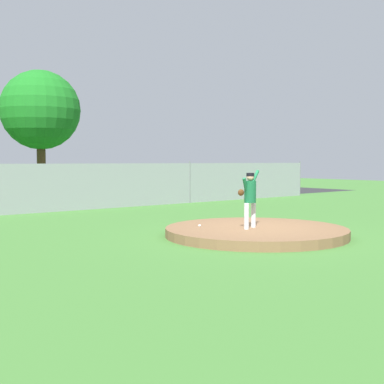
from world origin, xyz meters
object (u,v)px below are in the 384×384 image
(pitcher_youth, at_px, (250,194))
(baseball, at_px, (200,226))
(traffic_cone_orange, at_px, (210,191))
(parked_car_charcoal, at_px, (14,188))
(parked_car_champagne, at_px, (82,186))
(parked_car_red, at_px, (131,184))
(parked_car_teal, at_px, (215,181))
(parked_car_white, at_px, (174,182))

(pitcher_youth, relative_size, baseball, 21.52)
(traffic_cone_orange, bearing_deg, parked_car_charcoal, 176.10)
(pitcher_youth, xyz_separation_m, traffic_cone_orange, (10.31, 13.33, -0.91))
(parked_car_champagne, bearing_deg, parked_car_red, 3.66)
(pitcher_youth, bearing_deg, parked_car_red, 69.50)
(parked_car_teal, bearing_deg, parked_car_charcoal, -176.53)
(parked_car_charcoal, relative_size, parked_car_red, 0.96)
(parked_car_red, xyz_separation_m, traffic_cone_orange, (4.90, -1.14, -0.53))
(pitcher_youth, bearing_deg, baseball, 129.19)
(parked_car_champagne, bearing_deg, parked_car_teal, 3.90)
(parked_car_white, xyz_separation_m, traffic_cone_orange, (1.51, -1.60, -0.57))
(parked_car_teal, relative_size, parked_car_red, 1.04)
(pitcher_youth, height_order, traffic_cone_orange, pitcher_youth)
(baseball, distance_m, parked_car_white, 16.91)
(parked_car_white, height_order, traffic_cone_orange, parked_car_white)
(parked_car_charcoal, distance_m, traffic_cone_orange, 11.66)
(parked_car_white, height_order, parked_car_champagne, parked_car_white)
(pitcher_youth, height_order, baseball, pitcher_youth)
(parked_car_teal, height_order, traffic_cone_orange, parked_car_teal)
(parked_car_white, bearing_deg, parked_car_champagne, -174.17)
(parked_car_red, distance_m, parked_car_white, 3.42)
(baseball, relative_size, parked_car_red, 0.02)
(traffic_cone_orange, bearing_deg, parked_car_red, 166.95)
(parked_car_charcoal, relative_size, parked_car_white, 0.98)
(parked_car_charcoal, bearing_deg, baseball, -88.08)
(parked_car_teal, height_order, parked_car_white, parked_car_white)
(parked_car_teal, relative_size, parked_car_champagne, 1.15)
(parked_car_champagne, bearing_deg, baseball, -103.41)
(parked_car_charcoal, height_order, traffic_cone_orange, parked_car_charcoal)
(pitcher_youth, relative_size, parked_car_red, 0.35)
(parked_car_teal, bearing_deg, traffic_cone_orange, -138.81)
(traffic_cone_orange, bearing_deg, pitcher_youth, -127.72)
(parked_car_teal, height_order, parked_car_champagne, parked_car_teal)
(pitcher_youth, bearing_deg, parked_car_charcoal, 95.32)
(pitcher_youth, bearing_deg, traffic_cone_orange, 52.28)
(parked_car_champagne, bearing_deg, parked_car_charcoal, -177.71)
(baseball, bearing_deg, parked_car_champagne, 76.59)
(baseball, height_order, parked_car_teal, parked_car_teal)
(baseball, xyz_separation_m, parked_car_teal, (13.02, 13.86, 0.51))
(pitcher_youth, height_order, parked_car_red, pitcher_youth)
(parked_car_champagne, xyz_separation_m, traffic_cone_orange, (8.04, -0.93, -0.54))
(pitcher_youth, distance_m, traffic_cone_orange, 16.87)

